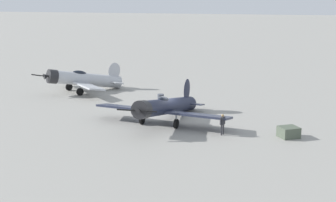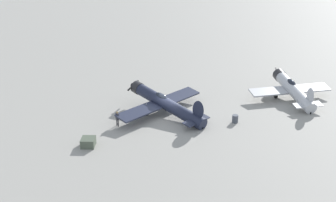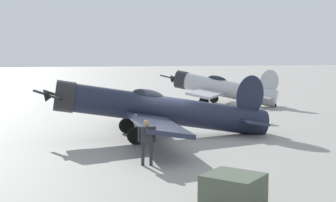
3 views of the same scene
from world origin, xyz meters
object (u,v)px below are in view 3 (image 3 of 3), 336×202
(airplane_mid_apron, at_px, (221,88))
(fuel_drum, at_px, (258,116))
(equipment_crate, at_px, (233,190))
(airplane_foreground, at_px, (158,110))
(ground_crew_mechanic, at_px, (147,138))

(airplane_mid_apron, height_order, fuel_drum, airplane_mid_apron)
(airplane_mid_apron, distance_m, equipment_crate, 25.95)
(airplane_foreground, height_order, fuel_drum, airplane_foreground)
(ground_crew_mechanic, bearing_deg, airplane_foreground, -4.76)
(equipment_crate, distance_m, fuel_drum, 16.01)
(airplane_foreground, xyz_separation_m, fuel_drum, (-7.62, -2.37, -0.96))
(airplane_mid_apron, relative_size, ground_crew_mechanic, 5.32)
(ground_crew_mechanic, relative_size, fuel_drum, 1.98)
(ground_crew_mechanic, relative_size, equipment_crate, 0.88)
(ground_crew_mechanic, bearing_deg, airplane_mid_apron, -15.95)
(ground_crew_mechanic, height_order, equipment_crate, ground_crew_mechanic)
(equipment_crate, bearing_deg, fuel_drum, -127.35)
(equipment_crate, xyz_separation_m, fuel_drum, (-9.71, -12.72, 0.00))
(airplane_mid_apron, xyz_separation_m, fuel_drum, (3.11, 9.81, -1.01))
(airplane_foreground, xyz_separation_m, ground_crew_mechanic, (2.59, 5.26, -0.37))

